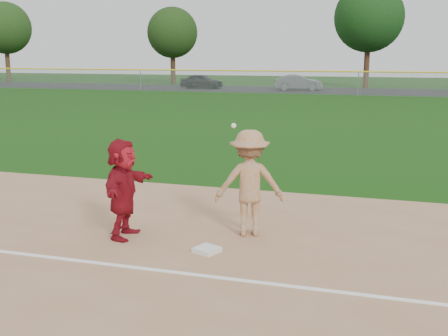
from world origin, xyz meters
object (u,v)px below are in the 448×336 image
(first_base, at_px, (207,250))
(base_runner, at_px, (123,188))
(car_mid, at_px, (298,82))
(car_left, at_px, (202,81))

(first_base, xyz_separation_m, base_runner, (-1.79, 0.36, 0.91))
(first_base, bearing_deg, car_mid, 97.65)
(car_mid, bearing_deg, first_base, 174.09)
(base_runner, bearing_deg, first_base, -103.88)
(first_base, relative_size, car_mid, 0.09)
(first_base, height_order, car_left, car_left)
(car_left, distance_m, car_mid, 9.81)
(car_left, bearing_deg, car_mid, -87.24)
(first_base, relative_size, base_runner, 0.20)
(car_left, xyz_separation_m, car_mid, (9.81, 0.06, 0.01))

